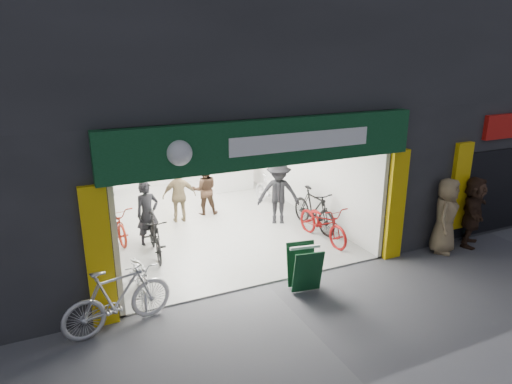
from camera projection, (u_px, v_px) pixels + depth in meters
ground at (267, 284)px, 9.58m from camera, size 60.00×60.00×0.00m
building at (220, 63)px, 12.95m from camera, size 17.00×10.27×8.00m
bike_left_front at (140, 277)px, 8.97m from camera, size 0.69×1.75×0.90m
bike_left_midfront at (155, 236)px, 10.73m from camera, size 0.63×1.77×1.04m
bike_left_midback at (115, 222)px, 11.68m from camera, size 0.87×1.91×0.97m
bike_left_back at (105, 195)px, 13.83m from camera, size 0.47×1.61×0.97m
bike_right_front at (314, 209)px, 12.30m from camera, size 0.62×1.94×1.15m
bike_right_mid at (323, 223)px, 11.58m from camera, size 0.82×1.97×1.01m
bike_right_back at (269, 191)px, 14.21m from camera, size 0.63×1.65×0.97m
parked_bike at (118, 298)px, 7.93m from camera, size 2.06×0.99×1.19m
customer_a at (148, 214)px, 11.26m from camera, size 0.69×0.54×1.65m
customer_b at (205, 190)px, 13.35m from camera, size 0.86×0.74×1.55m
customer_c at (279, 193)px, 12.59m from camera, size 1.34×1.10×1.80m
customer_d at (179, 196)px, 12.72m from camera, size 0.98×0.51×1.59m
pedestrian_near at (445, 216)px, 10.87m from camera, size 1.08×1.00×1.85m
pedestrian_far at (473, 211)px, 11.25m from camera, size 1.63×1.41×1.78m
sandwich_board at (304, 267)px, 9.23m from camera, size 0.70×0.71×0.94m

